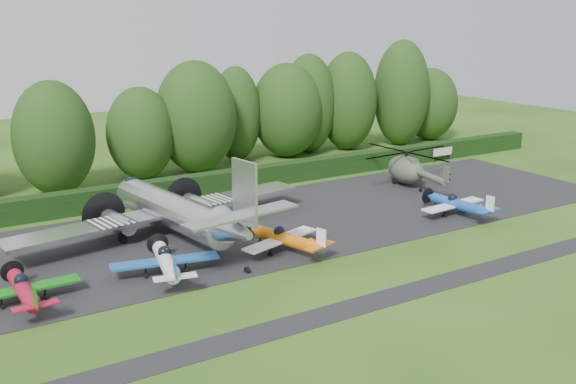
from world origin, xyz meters
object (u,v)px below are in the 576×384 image
transport_plane (174,211)px  sign_board (443,152)px  light_plane_red (24,289)px  helicopter (406,167)px  light_plane_orange (285,238)px  light_plane_blue (457,204)px  light_plane_white (166,261)px

transport_plane → sign_board: transport_plane is taller
light_plane_red → helicopter: size_ratio=0.55×
light_plane_orange → sign_board: bearing=45.1°
light_plane_red → light_plane_blue: (34.38, -0.40, 0.00)m
light_plane_white → light_plane_blue: bearing=-11.7°
light_plane_orange → light_plane_blue: light_plane_orange is taller
light_plane_orange → sign_board: size_ratio=2.44×
light_plane_red → transport_plane: bearing=31.1°
light_plane_white → light_plane_orange: 8.88m
helicopter → sign_board: (10.85, 6.06, -0.77)m
helicopter → light_plane_white: bearing=-171.7°
helicopter → light_plane_orange: bearing=-164.0°
light_plane_red → light_plane_blue: 34.38m
transport_plane → light_plane_orange: 8.96m
light_plane_orange → light_plane_blue: bearing=17.5°
light_plane_white → helicopter: size_ratio=0.58×
light_plane_orange → sign_board: 34.72m
light_plane_red → light_plane_white: bearing=0.7°
light_plane_red → light_plane_orange: 17.50m
transport_plane → sign_board: 37.56m
light_plane_white → sign_board: (39.70, 15.89, -0.03)m
light_plane_red → sign_board: light_plane_red is taller
light_plane_white → light_plane_orange: light_plane_white is taller
transport_plane → light_plane_orange: transport_plane is taller
light_plane_white → light_plane_orange: bearing=-12.0°
transport_plane → light_plane_white: size_ratio=3.34×
sign_board → light_plane_white: bearing=-158.4°
light_plane_orange → helicopter: size_ratio=0.56×
light_plane_orange → helicopter: bearing=44.1°
light_plane_orange → helicopter: helicopter is taller
light_plane_white → light_plane_blue: size_ratio=1.06×
light_plane_orange → helicopter: (19.96, 9.93, 0.80)m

